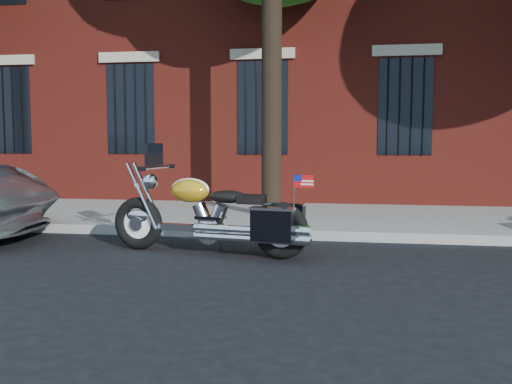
# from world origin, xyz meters

# --- Properties ---
(ground) EXTENTS (120.00, 120.00, 0.00)m
(ground) POSITION_xyz_m (0.00, 0.00, 0.00)
(ground) COLOR black
(ground) RESTS_ON ground
(curb) EXTENTS (40.00, 0.16, 0.15)m
(curb) POSITION_xyz_m (0.00, 1.38, 0.07)
(curb) COLOR gray
(curb) RESTS_ON ground
(sidewalk) EXTENTS (40.00, 3.60, 0.15)m
(sidewalk) POSITION_xyz_m (0.00, 3.26, 0.07)
(sidewalk) COLOR gray
(sidewalk) RESTS_ON ground
(motorcycle) EXTENTS (2.83, 1.11, 1.46)m
(motorcycle) POSITION_xyz_m (0.18, 0.00, 0.50)
(motorcycle) COLOR black
(motorcycle) RESTS_ON ground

